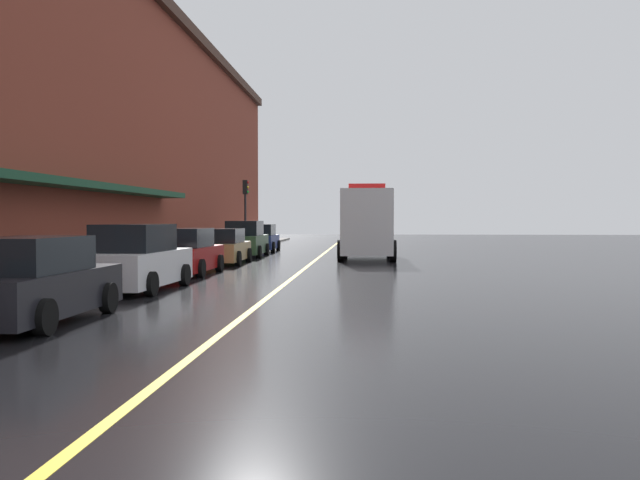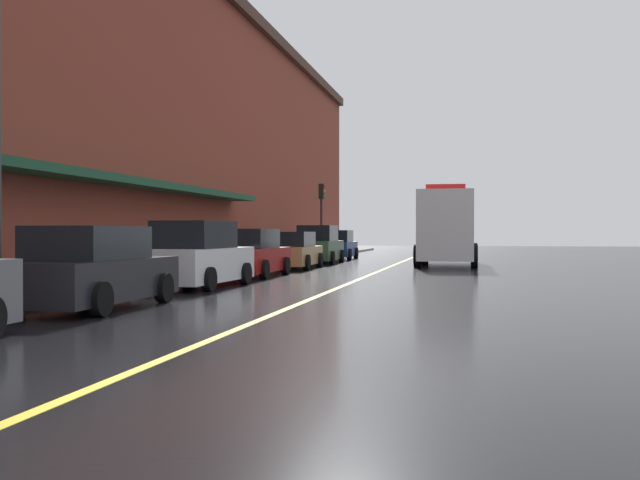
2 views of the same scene
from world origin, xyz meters
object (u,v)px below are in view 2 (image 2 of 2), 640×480
at_px(parked_car_2, 197,257).
at_px(parked_car_6, 337,246).
at_px(parked_car_5, 318,246).
at_px(parking_meter_0, 41,255).
at_px(parked_car_4, 292,251).
at_px(traffic_light_near, 322,205).
at_px(parking_meter_2, 140,250).
at_px(parking_meter_1, 131,250).
at_px(parked_car_1, 93,270).
at_px(parked_car_3, 249,254).
at_px(box_truck, 448,228).

distance_m(parked_car_2, parked_car_6, 22.60).
relative_size(parked_car_5, parking_meter_0, 3.38).
bearing_deg(parked_car_6, parked_car_5, -179.77).
distance_m(parked_car_4, traffic_light_near, 13.64).
distance_m(parking_meter_0, parking_meter_2, 4.88).
xyz_separation_m(parking_meter_2, traffic_light_near, (0.06, 25.05, 2.10)).
bearing_deg(parking_meter_1, parked_car_1, -72.91).
bearing_deg(parking_meter_0, parked_car_3, 82.98).
bearing_deg(parked_car_2, traffic_light_near, 5.13).
xyz_separation_m(parked_car_6, parking_meter_2, (-1.32, -23.12, 0.28)).
relative_size(parked_car_4, parked_car_5, 1.06).
distance_m(parked_car_2, parking_meter_2, 1.56).
height_order(parked_car_3, parked_car_6, parked_car_6).
bearing_deg(parked_car_6, parked_car_4, 179.89).
distance_m(parked_car_4, parking_meter_0, 16.66).
bearing_deg(traffic_light_near, box_truck, -47.50).
bearing_deg(parked_car_5, box_truck, -98.58).
bearing_deg(parking_meter_2, traffic_light_near, 89.86).
bearing_deg(traffic_light_near, parking_meter_0, -90.12).
relative_size(box_truck, parking_meter_1, 5.74).
distance_m(parking_meter_0, traffic_light_near, 30.01).
xyz_separation_m(parked_car_4, parking_meter_0, (-1.46, -16.59, 0.32)).
height_order(parked_car_4, parked_car_5, parked_car_5).
relative_size(parked_car_5, parked_car_6, 1.04).
xyz_separation_m(parked_car_1, parking_meter_2, (-1.49, 5.46, 0.28)).
xyz_separation_m(parked_car_3, parked_car_5, (0.09, 11.59, 0.09)).
distance_m(parked_car_6, parking_meter_2, 23.16).
relative_size(parked_car_1, parked_car_5, 1.03).
bearing_deg(box_truck, parking_meter_1, -24.48).
relative_size(parked_car_5, parking_meter_1, 3.38).
bearing_deg(box_truck, parked_car_5, -98.16).
bearing_deg(parked_car_1, parked_car_4, 0.07).
bearing_deg(parking_meter_2, parked_car_1, -74.70).
distance_m(parked_car_1, parked_car_2, 5.98).
bearing_deg(parked_car_3, parked_car_6, 0.46).
xyz_separation_m(parked_car_4, parked_car_5, (-0.04, 5.80, 0.13)).
height_order(parked_car_1, parking_meter_1, parked_car_1).
distance_m(parked_car_2, parking_meter_1, 1.85).
distance_m(parked_car_1, parking_meter_1, 5.09).
bearing_deg(parking_meter_0, parked_car_6, 87.30).
relative_size(parked_car_4, parking_meter_2, 3.56).
height_order(parking_meter_0, parking_meter_2, same).
xyz_separation_m(parked_car_6, parking_meter_0, (-1.32, -28.00, 0.28)).
height_order(parked_car_2, parking_meter_2, parked_car_2).
distance_m(box_truck, parking_meter_2, 18.35).
xyz_separation_m(parked_car_1, parking_meter_0, (-1.49, 0.58, 0.28)).
distance_m(parked_car_4, parking_meter_1, 12.40).
xyz_separation_m(parked_car_4, box_truck, (6.36, 4.89, 0.98)).
bearing_deg(parked_car_2, parked_car_1, -177.80).
distance_m(parked_car_3, traffic_light_near, 19.32).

